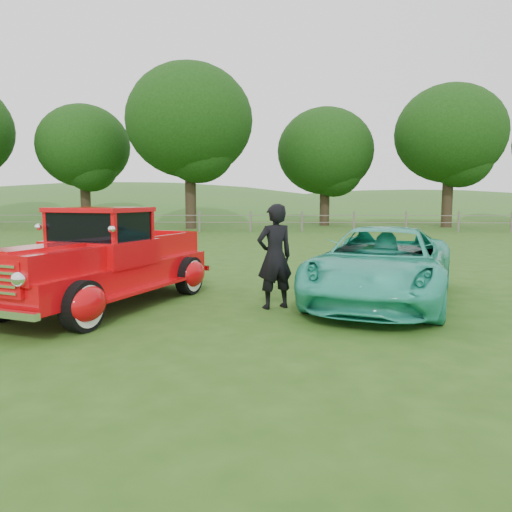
{
  "coord_description": "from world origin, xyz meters",
  "views": [
    {
      "loc": [
        1.37,
        -7.11,
        1.93
      ],
      "look_at": [
        1.07,
        1.2,
        0.97
      ],
      "focal_mm": 35.0,
      "sensor_mm": 36.0,
      "label": 1
    }
  ],
  "objects_px": {
    "man": "(275,256)",
    "tree_mid_west": "(84,147)",
    "tree_near_west": "(189,121)",
    "red_pickup": "(104,263)",
    "tree_mid_east": "(450,134)",
    "teal_sedan": "(383,265)",
    "tree_near_east": "(325,151)"
  },
  "relations": [
    {
      "from": "man",
      "to": "tree_mid_west",
      "type": "bearing_deg",
      "value": -89.01
    },
    {
      "from": "tree_mid_west",
      "to": "tree_near_west",
      "type": "distance_m",
      "value": 8.63
    },
    {
      "from": "tree_near_west",
      "to": "red_pickup",
      "type": "relative_size",
      "value": 1.97
    },
    {
      "from": "tree_mid_east",
      "to": "teal_sedan",
      "type": "bearing_deg",
      "value": -111.16
    },
    {
      "from": "tree_near_west",
      "to": "tree_near_east",
      "type": "bearing_deg",
      "value": 23.96
    },
    {
      "from": "red_pickup",
      "to": "teal_sedan",
      "type": "height_order",
      "value": "red_pickup"
    },
    {
      "from": "tree_mid_west",
      "to": "tree_near_east",
      "type": "distance_m",
      "value": 17.03
    },
    {
      "from": "tree_near_west",
      "to": "teal_sedan",
      "type": "bearing_deg",
      "value": -72.01
    },
    {
      "from": "tree_near_east",
      "to": "tree_mid_east",
      "type": "xyz_separation_m",
      "value": [
        8.0,
        -2.0,
        0.93
      ]
    },
    {
      "from": "tree_near_west",
      "to": "man",
      "type": "height_order",
      "value": "tree_near_west"
    },
    {
      "from": "tree_near_east",
      "to": "tree_mid_east",
      "type": "bearing_deg",
      "value": -14.04
    },
    {
      "from": "tree_mid_west",
      "to": "tree_near_west",
      "type": "xyz_separation_m",
      "value": [
        8.0,
        -3.0,
        1.25
      ]
    },
    {
      "from": "tree_mid_west",
      "to": "tree_near_east",
      "type": "xyz_separation_m",
      "value": [
        17.0,
        1.0,
        -0.3
      ]
    },
    {
      "from": "tree_near_east",
      "to": "teal_sedan",
      "type": "xyz_separation_m",
      "value": [
        -1.6,
        -26.8,
        -4.55
      ]
    },
    {
      "from": "red_pickup",
      "to": "man",
      "type": "relative_size",
      "value": 2.87
    },
    {
      "from": "tree_near_west",
      "to": "tree_near_east",
      "type": "distance_m",
      "value": 9.97
    },
    {
      "from": "tree_near_west",
      "to": "tree_mid_west",
      "type": "bearing_deg",
      "value": 159.44
    },
    {
      "from": "tree_near_west",
      "to": "red_pickup",
      "type": "height_order",
      "value": "tree_near_west"
    },
    {
      "from": "tree_near_east",
      "to": "man",
      "type": "relative_size",
      "value": 4.52
    },
    {
      "from": "tree_mid_east",
      "to": "man",
      "type": "bearing_deg",
      "value": -114.55
    },
    {
      "from": "tree_near_west",
      "to": "teal_sedan",
      "type": "relative_size",
      "value": 2.07
    },
    {
      "from": "teal_sedan",
      "to": "man",
      "type": "distance_m",
      "value": 2.13
    },
    {
      "from": "tree_near_east",
      "to": "tree_mid_west",
      "type": "bearing_deg",
      "value": -176.63
    },
    {
      "from": "tree_mid_east",
      "to": "red_pickup",
      "type": "distance_m",
      "value": 29.82
    },
    {
      "from": "teal_sedan",
      "to": "red_pickup",
      "type": "bearing_deg",
      "value": -153.51
    },
    {
      "from": "teal_sedan",
      "to": "man",
      "type": "height_order",
      "value": "man"
    },
    {
      "from": "tree_near_west",
      "to": "tree_near_east",
      "type": "relative_size",
      "value": 1.25
    },
    {
      "from": "tree_near_west",
      "to": "man",
      "type": "distance_m",
      "value": 24.75
    },
    {
      "from": "tree_mid_west",
      "to": "red_pickup",
      "type": "height_order",
      "value": "tree_mid_west"
    },
    {
      "from": "tree_mid_west",
      "to": "teal_sedan",
      "type": "height_order",
      "value": "tree_mid_west"
    },
    {
      "from": "tree_mid_west",
      "to": "red_pickup",
      "type": "relative_size",
      "value": 1.6
    },
    {
      "from": "tree_mid_east",
      "to": "man",
      "type": "distance_m",
      "value": 28.45
    }
  ]
}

